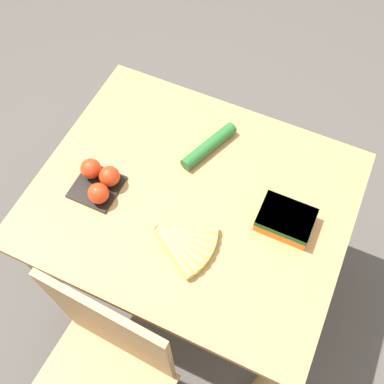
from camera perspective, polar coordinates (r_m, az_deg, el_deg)
ground_plane at (r=2.15m, az=-0.00°, el=-9.92°), size 12.00×12.00×0.00m
dining_table at (r=1.59m, az=-0.00°, el=-2.56°), size 1.03×0.85×0.72m
chair at (r=1.57m, az=-11.19°, el=-22.24°), size 0.44×0.42×0.96m
banana_bunch at (r=1.40m, az=-1.19°, el=-6.36°), size 0.20×0.20×0.03m
tomato_pack at (r=1.51m, az=-11.73°, el=1.41°), size 0.15×0.15×0.08m
carrot_bag at (r=1.44m, az=11.82°, el=-3.38°), size 0.17×0.13×0.06m
cucumber_near at (r=1.57m, az=2.17°, el=5.87°), size 0.13×0.24×0.04m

